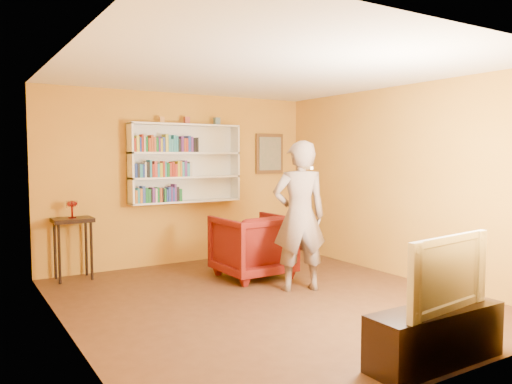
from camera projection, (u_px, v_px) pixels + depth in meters
room_shell at (267, 216)px, 5.88m from camera, size 5.30×5.80×2.88m
bookshelf at (184, 164)px, 7.88m from camera, size 1.80×0.29×1.23m
books_row_lower at (157, 195)px, 7.56m from camera, size 0.74×0.19×0.27m
books_row_middle at (163, 170)px, 7.58m from camera, size 0.92×0.19×0.26m
books_row_upper at (166, 144)px, 7.58m from camera, size 1.03×0.19×0.27m
ornament_left at (162, 120)px, 7.57m from camera, size 0.07×0.07×0.10m
ornament_centre at (187, 120)px, 7.79m from camera, size 0.08×0.08×0.11m
ornament_right at (217, 121)px, 8.07m from camera, size 0.09×0.09×0.12m
framed_painting at (270, 154)px, 8.77m from camera, size 0.55×0.05×0.70m
console_table at (73, 229)px, 6.89m from camera, size 0.53×0.40×0.86m
ruby_lustre at (72, 205)px, 6.86m from camera, size 0.15×0.15×0.24m
armchair at (253, 246)px, 7.05m from camera, size 0.96×0.99×0.89m
person at (299, 216)px, 6.33m from camera, size 0.81×0.67×1.91m
game_remote at (308, 168)px, 5.87m from camera, size 0.04×0.15×0.04m
tv_cabinet at (435, 336)px, 4.13m from camera, size 1.30×0.39×0.46m
television at (437, 271)px, 4.09m from camera, size 1.08×0.27×0.62m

